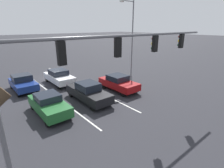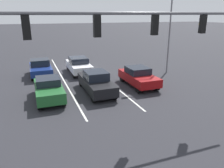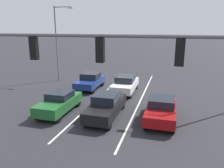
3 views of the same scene
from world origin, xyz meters
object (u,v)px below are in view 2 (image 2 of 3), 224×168
at_px(car_white_midlane_second, 79,65).
at_px(street_lamp_left_shoulder, 169,20).
at_px(car_darkgreen_rightlane_front, 49,89).
at_px(car_black_midlane_front, 96,82).
at_px(car_maroon_leftlane_front, 138,76).
at_px(car_navy_rightlane_second, 40,68).
at_px(traffic_signal_gantry, 85,36).

height_order(car_white_midlane_second, street_lamp_left_shoulder, street_lamp_left_shoulder).
bearing_deg(car_darkgreen_rightlane_front, car_black_midlane_front, -177.08).
xyz_separation_m(car_maroon_leftlane_front, car_black_midlane_front, (3.66, 0.32, -0.00)).
distance_m(car_maroon_leftlane_front, car_white_midlane_second, 6.77).
xyz_separation_m(car_maroon_leftlane_front, car_white_midlane_second, (3.65, -5.70, 0.01)).
height_order(car_maroon_leftlane_front, car_darkgreen_rightlane_front, car_maroon_leftlane_front).
height_order(car_darkgreen_rightlane_front, car_navy_rightlane_second, car_navy_rightlane_second).
bearing_deg(car_white_midlane_second, street_lamp_left_shoulder, 160.44).
bearing_deg(street_lamp_left_shoulder, traffic_signal_gantry, 40.01).
xyz_separation_m(traffic_signal_gantry, street_lamp_left_shoulder, (-10.11, -8.48, 0.36)).
height_order(car_white_midlane_second, traffic_signal_gantry, traffic_signal_gantry).
bearing_deg(street_lamp_left_shoulder, car_maroon_leftlane_front, 32.51).
bearing_deg(street_lamp_left_shoulder, car_darkgreen_rightlane_front, 16.08).
xyz_separation_m(car_black_midlane_front, traffic_signal_gantry, (2.01, 5.33, 3.91)).
xyz_separation_m(car_darkgreen_rightlane_front, car_white_midlane_second, (-3.45, -6.20, 0.04)).
distance_m(car_navy_rightlane_second, traffic_signal_gantry, 12.37).
bearing_deg(traffic_signal_gantry, car_black_midlane_front, -110.62).
bearing_deg(car_navy_rightlane_second, street_lamp_left_shoulder, 164.97).
bearing_deg(car_darkgreen_rightlane_front, car_maroon_leftlane_front, -175.99).
xyz_separation_m(car_white_midlane_second, traffic_signal_gantry, (2.02, 11.36, 3.90)).
distance_m(car_darkgreen_rightlane_front, car_navy_rightlane_second, 6.47).
distance_m(car_black_midlane_front, street_lamp_left_shoulder, 9.68).
distance_m(car_black_midlane_front, car_white_midlane_second, 6.02).
bearing_deg(car_maroon_leftlane_front, car_white_midlane_second, -57.38).
bearing_deg(car_white_midlane_second, car_darkgreen_rightlane_front, 60.88).
relative_size(car_maroon_leftlane_front, car_navy_rightlane_second, 1.04).
height_order(car_black_midlane_front, car_navy_rightlane_second, car_black_midlane_front).
bearing_deg(traffic_signal_gantry, car_white_midlane_second, -100.08).
bearing_deg(car_maroon_leftlane_front, car_darkgreen_rightlane_front, 4.01).
distance_m(car_maroon_leftlane_front, car_black_midlane_front, 3.68).
distance_m(car_black_midlane_front, car_darkgreen_rightlane_front, 3.45).
height_order(car_maroon_leftlane_front, car_black_midlane_front, car_black_midlane_front).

